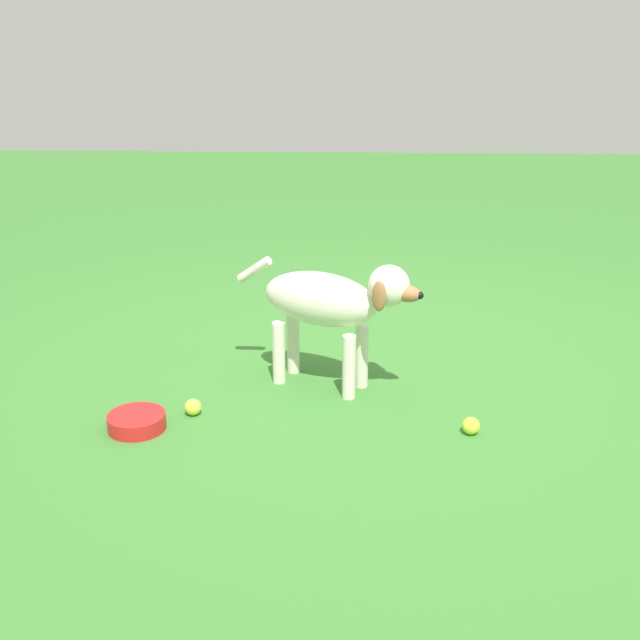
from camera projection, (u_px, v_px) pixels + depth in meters
ground at (373, 383)px, 3.34m from camera, size 14.00×14.00×0.00m
dog at (331, 303)px, 3.19m from camera, size 0.78×0.42×0.57m
tennis_ball_0 at (193, 407)px, 3.06m from camera, size 0.07×0.07×0.07m
tennis_ball_1 at (471, 426)px, 2.91m from camera, size 0.07×0.07×0.07m
water_bowl at (137, 422)px, 2.95m from camera, size 0.22×0.22×0.06m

